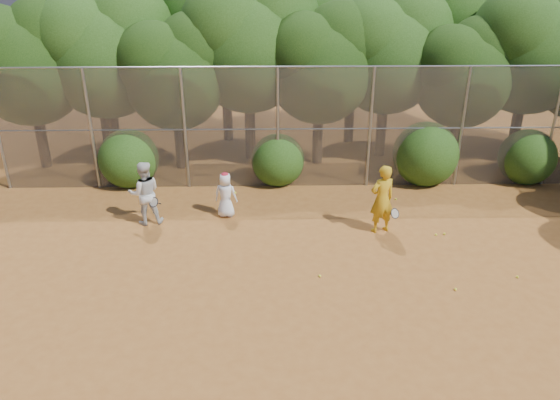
{
  "coord_description": "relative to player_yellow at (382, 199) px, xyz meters",
  "views": [
    {
      "loc": [
        -1.27,
        -10.94,
        7.38
      ],
      "look_at": [
        -1.0,
        2.5,
        1.1
      ],
      "focal_mm": 35.0,
      "sensor_mm": 36.0,
      "label": 1
    }
  ],
  "objects": [
    {
      "name": "tree_0",
      "position": [
        -11.29,
        5.32,
        2.93
      ],
      "size": [
        4.38,
        3.81,
        6.0
      ],
      "color": "black",
      "rests_on": "ground"
    },
    {
      "name": "player_yellow",
      "position": [
        0.0,
        0.0,
        0.0
      ],
      "size": [
        0.95,
        0.7,
        2.0
      ],
      "rotation": [
        0.0,
        0.0,
        3.48
      ],
      "color": "gold",
      "rests_on": "ground"
    },
    {
      "name": "tree_1",
      "position": [
        -8.78,
        5.82,
        3.17
      ],
      "size": [
        4.64,
        4.03,
        6.35
      ],
      "color": "black",
      "rests_on": "ground"
    },
    {
      "name": "tree_6",
      "position": [
        3.71,
        5.32,
        2.47
      ],
      "size": [
        3.86,
        3.36,
        5.29
      ],
      "color": "black",
      "rests_on": "ground"
    },
    {
      "name": "ball_0",
      "position": [
        1.53,
        -0.32,
        -0.96
      ],
      "size": [
        0.07,
        0.07,
        0.07
      ],
      "primitive_type": "sphere",
      "color": "yellow",
      "rests_on": "ground"
    },
    {
      "name": "ball_4",
      "position": [
        -1.91,
        -2.36,
        -0.96
      ],
      "size": [
        0.07,
        0.07,
        0.07
      ],
      "primitive_type": "sphere",
      "color": "yellow",
      "rests_on": "ground"
    },
    {
      "name": "ball_1",
      "position": [
        1.78,
        -0.27,
        -0.96
      ],
      "size": [
        0.07,
        0.07,
        0.07
      ],
      "primitive_type": "sphere",
      "color": "yellow",
      "rests_on": "ground"
    },
    {
      "name": "ground",
      "position": [
        -1.84,
        -2.72,
        -1.0
      ],
      "size": [
        80.0,
        80.0,
        0.0
      ],
      "primitive_type": "plane",
      "color": "brown",
      "rests_on": "ground"
    },
    {
      "name": "tree_3",
      "position": [
        -3.78,
        6.13,
        3.4
      ],
      "size": [
        4.89,
        4.26,
        6.7
      ],
      "color": "black",
      "rests_on": "ground"
    },
    {
      "name": "player_white",
      "position": [
        -6.71,
        0.66,
        -0.05
      ],
      "size": [
        1.07,
        0.92,
        1.89
      ],
      "rotation": [
        0.0,
        0.0,
        3.38
      ],
      "color": "silver",
      "rests_on": "ground"
    },
    {
      "name": "tree_12",
      "position": [
        4.72,
        8.53,
        3.51
      ],
      "size": [
        5.02,
        4.37,
        6.88
      ],
      "color": "black",
      "rests_on": "ground"
    },
    {
      "name": "tree_7",
      "position": [
        6.22,
        5.93,
        3.28
      ],
      "size": [
        4.77,
        4.14,
        6.53
      ],
      "color": "black",
      "rests_on": "ground"
    },
    {
      "name": "bush_0",
      "position": [
        -7.84,
        3.58,
        0.0
      ],
      "size": [
        2.0,
        2.0,
        2.0
      ],
      "primitive_type": "sphere",
      "color": "#1F4110",
      "rests_on": "ground"
    },
    {
      "name": "bush_1",
      "position": [
        -2.84,
        3.58,
        -0.1
      ],
      "size": [
        1.8,
        1.8,
        1.8
      ],
      "primitive_type": "sphere",
      "color": "#1F4110",
      "rests_on": "ground"
    },
    {
      "name": "tree_5",
      "position": [
        1.22,
        6.32,
        3.05
      ],
      "size": [
        4.51,
        3.92,
        6.17
      ],
      "color": "black",
      "rests_on": "ground"
    },
    {
      "name": "tree_4",
      "position": [
        -1.29,
        5.52,
        2.76
      ],
      "size": [
        4.19,
        3.64,
        5.73
      ],
      "color": "black",
      "rests_on": "ground"
    },
    {
      "name": "player_teen",
      "position": [
        -4.42,
        1.05,
        -0.3
      ],
      "size": [
        0.73,
        0.54,
        1.4
      ],
      "rotation": [
        0.0,
        0.0,
        2.98
      ],
      "color": "white",
      "rests_on": "ground"
    },
    {
      "name": "tree_9",
      "position": [
        -9.78,
        8.13,
        3.34
      ],
      "size": [
        4.83,
        4.2,
        6.62
      ],
      "color": "black",
      "rests_on": "ground"
    },
    {
      "name": "ball_5",
      "position": [
        0.91,
        2.06,
        -0.96
      ],
      "size": [
        0.07,
        0.07,
        0.07
      ],
      "primitive_type": "sphere",
      "color": "yellow",
      "rests_on": "ground"
    },
    {
      "name": "tree_2",
      "position": [
        -6.29,
        5.12,
        2.59
      ],
      "size": [
        3.99,
        3.47,
        5.47
      ],
      "color": "black",
      "rests_on": "ground"
    },
    {
      "name": "ball_3",
      "position": [
        2.92,
        -2.5,
        -0.96
      ],
      "size": [
        0.07,
        0.07,
        0.07
      ],
      "primitive_type": "sphere",
      "color": "yellow",
      "rests_on": "ground"
    },
    {
      "name": "tree_10",
      "position": [
        -4.78,
        8.33,
        3.63
      ],
      "size": [
        5.15,
        4.48,
        7.06
      ],
      "color": "black",
      "rests_on": "ground"
    },
    {
      "name": "fence_back",
      "position": [
        -1.96,
        3.28,
        1.05
      ],
      "size": [
        20.05,
        0.09,
        4.03
      ],
      "color": "gray",
      "rests_on": "ground"
    },
    {
      "name": "tree_11",
      "position": [
        0.22,
        7.92,
        3.17
      ],
      "size": [
        4.64,
        4.03,
        6.35
      ],
      "color": "black",
      "rests_on": "ground"
    },
    {
      "name": "bush_3",
      "position": [
        5.66,
        3.58,
        -0.05
      ],
      "size": [
        1.9,
        1.9,
        1.9
      ],
      "primitive_type": "sphere",
      "color": "#1F4110",
      "rests_on": "ground"
    },
    {
      "name": "ball_2",
      "position": [
        1.24,
        -2.99,
        -0.96
      ],
      "size": [
        0.07,
        0.07,
        0.07
      ],
      "primitive_type": "sphere",
      "color": "yellow",
      "rests_on": "ground"
    },
    {
      "name": "bush_2",
      "position": [
        2.16,
        3.58,
        0.1
      ],
      "size": [
        2.2,
        2.2,
        2.2
      ],
      "primitive_type": "sphere",
      "color": "#1F4110",
      "rests_on": "ground"
    }
  ]
}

